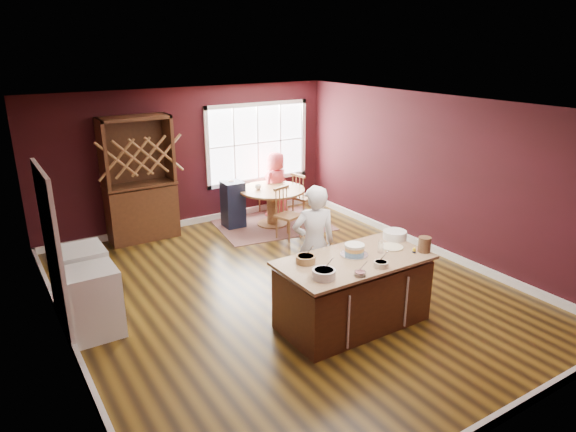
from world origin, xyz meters
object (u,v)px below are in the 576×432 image
at_px(chair_south, 289,213).
at_px(seated_woman, 276,184).
at_px(kitchen_island, 353,293).
at_px(hutch, 139,179).
at_px(chair_east, 304,195).
at_px(dining_table, 272,199).
at_px(high_chair, 233,203).
at_px(baker, 314,244).
at_px(chair_north, 269,190).
at_px(toddler, 230,187).
at_px(layer_cake, 354,250).
at_px(washer, 93,302).
at_px(dryer, 82,281).

bearing_deg(chair_south, seated_woman, 52.37).
distance_m(kitchen_island, hutch, 4.72).
relative_size(chair_east, hutch, 0.43).
height_order(dining_table, high_chair, high_chair).
bearing_deg(baker, chair_east, -103.83).
xyz_separation_m(chair_north, toddler, (-1.16, -0.47, 0.34)).
bearing_deg(high_chair, dining_table, -23.42).
xyz_separation_m(layer_cake, high_chair, (0.29, 4.06, -0.51)).
distance_m(chair_north, toddler, 1.29).
bearing_deg(hutch, kitchen_island, -73.37).
bearing_deg(seated_woman, chair_east, 115.99).
bearing_deg(toddler, washer, -140.46).
bearing_deg(chair_south, layer_cake, -122.77).
relative_size(kitchen_island, washer, 2.20).
relative_size(toddler, dryer, 0.28).
distance_m(dining_table, layer_cake, 3.88).
relative_size(seated_woman, washer, 1.54).
xyz_separation_m(high_chair, dryer, (-3.25, -1.98, -0.01)).
bearing_deg(chair_east, washer, 103.63).
distance_m(baker, seated_woman, 3.76).
distance_m(chair_south, seated_woman, 1.35).
bearing_deg(high_chair, chair_south, -61.18).
relative_size(high_chair, hutch, 0.42).
height_order(chair_south, high_chair, chair_south).
relative_size(kitchen_island, chair_south, 1.98).
xyz_separation_m(chair_south, hutch, (-2.28, 1.45, 0.65)).
bearing_deg(chair_north, chair_south, 43.10).
xyz_separation_m(chair_south, dryer, (-3.82, -0.85, -0.03)).
distance_m(dining_table, chair_south, 0.81).
distance_m(baker, washer, 2.95).
bearing_deg(toddler, kitchen_island, -94.33).
distance_m(chair_south, dryer, 3.91).
height_order(seated_woman, dryer, seated_woman).
xyz_separation_m(baker, chair_south, (0.99, 2.21, -0.36)).
relative_size(kitchen_island, high_chair, 2.04).
height_order(dining_table, baker, baker).
distance_m(chair_north, hutch, 2.89).
bearing_deg(washer, chair_north, 35.54).
xyz_separation_m(kitchen_island, chair_south, (0.94, 3.02, 0.05)).
height_order(seated_woman, high_chair, seated_woman).
bearing_deg(chair_south, dryer, 176.21).
relative_size(dining_table, layer_cake, 3.62).
height_order(layer_cake, dryer, layer_cake).
height_order(layer_cake, washer, layer_cake).
xyz_separation_m(layer_cake, toddler, (0.24, 4.08, -0.18)).
height_order(chair_north, washer, chair_north).
distance_m(toddler, dryer, 3.79).
bearing_deg(dining_table, washer, -149.88).
xyz_separation_m(kitchen_island, high_chair, (0.37, 4.16, 0.04)).
height_order(layer_cake, chair_south, layer_cake).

